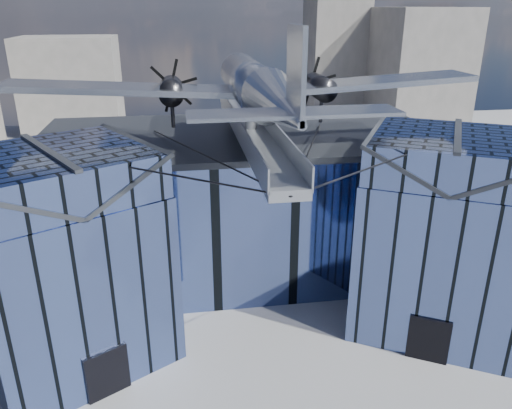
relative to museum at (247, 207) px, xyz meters
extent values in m
plane|color=gray|center=(0.00, -5.82, -5.54)|extent=(120.00, 120.00, 0.00)
cube|color=#485C94|center=(0.00, 3.18, -0.79)|extent=(28.00, 14.00, 9.50)
cube|color=#2A2D33|center=(0.00, 3.18, 4.16)|extent=(28.00, 14.00, 0.40)
cube|color=#485C94|center=(-10.50, -6.82, -0.79)|extent=(11.79, 11.43, 9.50)
cube|color=#485C94|center=(-10.50, -6.82, 5.06)|extent=(11.56, 11.20, 2.20)
cube|color=#2A2D33|center=(-12.45, -7.94, 5.06)|extent=(7.98, 9.23, 2.40)
cube|color=#2A2D33|center=(-8.55, -5.69, 5.06)|extent=(7.98, 9.23, 2.40)
cube|color=#2A2D33|center=(-10.50, -6.82, 6.21)|extent=(4.30, 7.10, 0.18)
cube|color=black|center=(-8.48, -10.33, -4.24)|extent=(2.03, 1.32, 2.60)
cube|color=black|center=(-6.60, -4.57, -0.79)|extent=(0.34, 0.34, 9.50)
cube|color=#485C94|center=(10.50, -6.82, -0.79)|extent=(11.79, 11.43, 9.50)
cube|color=#485C94|center=(10.50, -6.82, 5.06)|extent=(11.56, 11.20, 2.20)
cube|color=#2A2D33|center=(8.55, -5.69, 5.06)|extent=(7.98, 9.23, 2.40)
cube|color=#2A2D33|center=(12.45, -7.94, 5.06)|extent=(7.98, 9.23, 2.40)
cube|color=#2A2D33|center=(10.50, -6.82, 6.21)|extent=(4.30, 7.10, 0.18)
cube|color=black|center=(8.48, -10.33, -4.24)|extent=(2.03, 1.32, 2.60)
cube|color=black|center=(6.60, -4.57, -0.79)|extent=(0.34, 0.34, 9.50)
cube|color=gray|center=(0.00, -2.32, 5.56)|extent=(1.80, 21.00, 0.50)
cube|color=gray|center=(-0.90, -2.32, 6.21)|extent=(0.08, 21.00, 1.10)
cube|color=gray|center=(0.90, -2.32, 6.21)|extent=(0.08, 21.00, 1.10)
cylinder|color=gray|center=(0.00, 7.18, 4.89)|extent=(0.44, 0.44, 1.35)
cylinder|color=gray|center=(0.00, 1.18, 4.89)|extent=(0.44, 0.44, 1.35)
cylinder|color=gray|center=(0.00, -2.82, 4.89)|extent=(0.44, 0.44, 1.35)
cylinder|color=gray|center=(0.00, -1.82, 6.51)|extent=(0.70, 0.70, 1.40)
cylinder|color=black|center=(-5.25, -9.82, 5.86)|extent=(10.55, 6.08, 0.69)
cylinder|color=black|center=(5.25, -9.82, 5.86)|extent=(10.55, 6.08, 0.69)
cylinder|color=black|center=(-3.00, -4.32, 5.01)|extent=(6.09, 17.04, 1.19)
cylinder|color=black|center=(3.00, -4.32, 5.01)|extent=(6.09, 17.04, 1.19)
cylinder|color=#A3A8B0|center=(0.00, -1.82, 8.46)|extent=(2.50, 11.00, 2.50)
sphere|color=#A3A8B0|center=(0.00, 3.68, 8.46)|extent=(2.50, 2.50, 2.50)
cube|color=black|center=(0.00, 2.68, 9.15)|extent=(1.60, 1.40, 0.50)
cone|color=#A3A8B0|center=(0.00, -10.82, 8.76)|extent=(2.50, 7.00, 2.50)
cube|color=#A3A8B0|center=(0.00, -13.12, 10.36)|extent=(0.18, 2.40, 3.40)
cube|color=#A3A8B0|center=(0.00, -13.02, 8.96)|extent=(8.00, 1.80, 0.14)
cube|color=#A3A8B0|center=(-7.00, -0.82, 8.16)|extent=(14.00, 3.20, 1.08)
cylinder|color=black|center=(-4.60, -0.22, 7.91)|extent=(1.44, 3.20, 1.44)
cone|color=black|center=(-4.60, 1.58, 7.91)|extent=(0.70, 0.70, 0.70)
cube|color=black|center=(-4.60, 1.73, 7.91)|extent=(1.05, 0.06, 3.33)
cube|color=black|center=(-4.60, 1.73, 7.91)|extent=(2.53, 0.06, 2.53)
cube|color=black|center=(-4.60, 1.73, 7.91)|extent=(3.33, 0.06, 1.05)
cylinder|color=black|center=(-4.60, -0.82, 6.69)|extent=(0.24, 0.24, 1.75)
cube|color=#A3A8B0|center=(7.00, -0.82, 8.16)|extent=(14.00, 3.20, 1.08)
cylinder|color=black|center=(4.60, -0.22, 7.91)|extent=(1.44, 3.20, 1.44)
cone|color=black|center=(4.60, 1.58, 7.91)|extent=(0.70, 0.70, 0.70)
cube|color=black|center=(4.60, 1.73, 7.91)|extent=(1.05, 0.06, 3.33)
cube|color=black|center=(4.60, 1.73, 7.91)|extent=(2.53, 0.06, 2.53)
cube|color=black|center=(4.60, 1.73, 7.91)|extent=(3.33, 0.06, 1.05)
cylinder|color=black|center=(4.60, -0.82, 6.69)|extent=(0.24, 0.24, 1.75)
cube|color=slate|center=(32.00, 42.18, 3.46)|extent=(12.00, 14.00, 18.00)
cube|color=slate|center=(-20.00, 49.18, 1.46)|extent=(14.00, 10.00, 14.00)
cube|color=slate|center=(22.00, 52.18, 7.46)|extent=(9.00, 9.00, 26.00)
camera|label=1|loc=(-4.26, -31.03, 12.67)|focal=35.00mm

